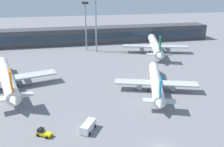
% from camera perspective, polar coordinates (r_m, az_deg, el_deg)
% --- Properties ---
extents(ground_plane, '(400.00, 400.00, 0.00)m').
position_cam_1_polar(ground_plane, '(88.90, 1.24, -1.73)').
color(ground_plane, gray).
extents(terminal_building, '(141.29, 12.13, 9.00)m').
position_cam_1_polar(terminal_building, '(148.26, -4.57, 8.77)').
color(terminal_building, '#3F4247').
rests_on(terminal_building, ground_plane).
extents(airplane_near, '(26.47, 37.08, 9.45)m').
position_cam_1_polar(airplane_near, '(82.27, 10.00, -1.70)').
color(airplane_near, white).
rests_on(airplane_near, ground_plane).
extents(airplane_mid, '(32.25, 45.44, 11.41)m').
position_cam_1_polar(airplane_mid, '(90.10, -23.01, -0.70)').
color(airplane_mid, white).
rests_on(airplane_mid, ground_plane).
extents(airplane_far, '(32.58, 45.84, 11.55)m').
position_cam_1_polar(airplane_far, '(128.82, 9.80, 6.43)').
color(airplane_far, silver).
rests_on(airplane_far, ground_plane).
extents(baggage_tug_yellow, '(3.82, 3.26, 1.75)m').
position_cam_1_polar(baggage_tug_yellow, '(60.07, -15.48, -12.93)').
color(baggage_tug_yellow, yellow).
rests_on(baggage_tug_yellow, ground_plane).
extents(service_van_white, '(4.37, 5.49, 2.08)m').
position_cam_1_polar(service_van_white, '(59.91, -5.49, -11.97)').
color(service_van_white, white).
rests_on(service_van_white, ground_plane).
extents(floodlight_tower_west, '(3.20, 0.80, 24.56)m').
position_cam_1_polar(floodlight_tower_west, '(128.97, -6.03, 11.49)').
color(floodlight_tower_west, gray).
rests_on(floodlight_tower_west, ground_plane).
extents(floodlight_tower_east, '(3.20, 0.80, 28.85)m').
position_cam_1_polar(floodlight_tower_east, '(124.93, -3.72, 12.31)').
color(floodlight_tower_east, gray).
rests_on(floodlight_tower_east, ground_plane).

